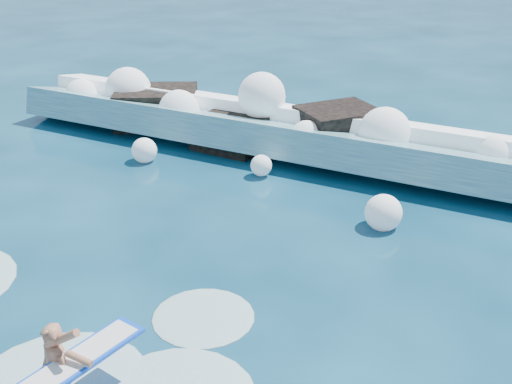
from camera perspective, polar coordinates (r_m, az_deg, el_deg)
ground at (r=12.09m, az=-10.79°, el=-7.36°), size 200.00×200.00×0.00m
breaking_wave at (r=17.52m, az=2.94°, el=5.17°), size 16.49×2.64×1.42m
rock_cluster at (r=18.58m, az=-2.18°, el=6.16°), size 8.44×3.24×1.41m
surfer_with_board at (r=9.21m, az=-17.01°, el=-15.15°), size 1.01×2.81×1.57m
wave_spray at (r=17.52m, az=0.58°, el=6.63°), size 15.32×4.58×2.08m
surf_foam at (r=10.62m, az=-18.90°, el=-13.42°), size 9.44×5.56×0.14m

